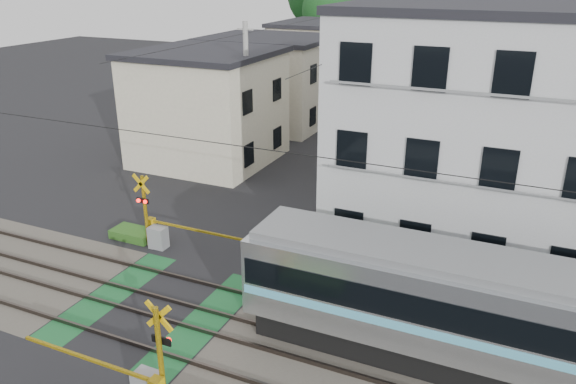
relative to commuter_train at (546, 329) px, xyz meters
The scene contains 12 objects.
ground 11.79m from the commuter_train, behind, with size 120.00×120.00×0.00m, color black.
track_bed 11.78m from the commuter_train, behind, with size 120.00×120.00×0.14m.
commuter_train is the anchor object (origin of this frame).
crossing_signal_near 10.28m from the commuter_train, 151.66° to the right, with size 4.74×0.65×3.09m.
crossing_signal_far 14.43m from the commuter_train, behind, with size 4.74×0.65×3.09m.
apartment_block 9.30m from the commuter_train, 110.42° to the left, with size 10.20×8.36×9.30m.
houses_row 27.23m from the commuter_train, 114.63° to the left, with size 22.07×31.35×6.80m.
tree_hill 49.67m from the commuter_train, 103.69° to the left, with size 40.00×13.39×11.97m.
catenary 6.01m from the commuter_train, 168.20° to the right, with size 60.00×5.04×7.00m.
utility_poles 25.31m from the commuter_train, 120.10° to the left, with size 7.90×42.00×8.00m.
pedestrian 26.37m from the commuter_train, 117.60° to the left, with size 0.59×0.38×1.61m, color #272B31.
weed_patches 10.05m from the commuter_train, behind, with size 10.25×8.80×0.40m.
Camera 1 is at (10.50, -12.58, 10.46)m, focal length 35.00 mm.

